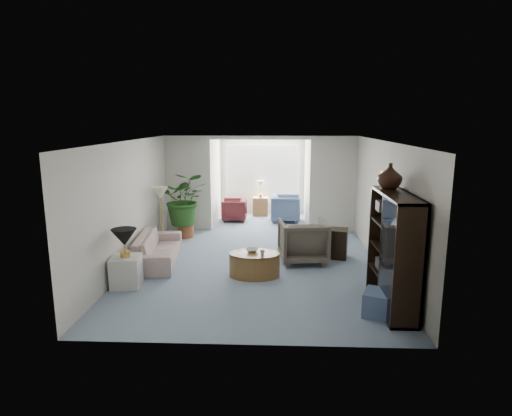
{
  "coord_description": "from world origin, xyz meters",
  "views": [
    {
      "loc": [
        0.38,
        -8.18,
        2.89
      ],
      "look_at": [
        0.0,
        0.6,
        1.1
      ],
      "focal_mm": 30.3,
      "sensor_mm": 36.0,
      "label": 1
    }
  ],
  "objects_px": {
    "coffee_bowl": "(252,250)",
    "sunroom_chair_maroon": "(234,210)",
    "table_lamp": "(124,237)",
    "sunroom_chair_blue": "(286,208)",
    "framed_picture": "(386,185)",
    "entertainment_cabinet": "(394,252)",
    "wingback_chair": "(303,241)",
    "side_table_dark": "(335,243)",
    "end_table": "(126,271)",
    "ottoman": "(380,304)",
    "sunroom_table": "(261,206)",
    "sofa": "(158,248)",
    "floor_lamp": "(160,193)",
    "coffee_table": "(254,265)",
    "cabinet_urn": "(390,176)",
    "coffee_cup": "(262,253)",
    "plant_pot": "(186,231)"
  },
  "relations": [
    {
      "from": "cabinet_urn",
      "to": "table_lamp",
      "type": "bearing_deg",
      "value": 177.99
    },
    {
      "from": "floor_lamp",
      "to": "coffee_table",
      "type": "relative_size",
      "value": 0.38
    },
    {
      "from": "end_table",
      "to": "cabinet_urn",
      "type": "distance_m",
      "value": 4.78
    },
    {
      "from": "end_table",
      "to": "cabinet_urn",
      "type": "xyz_separation_m",
      "value": [
        4.45,
        -0.16,
        1.74
      ]
    },
    {
      "from": "entertainment_cabinet",
      "to": "sunroom_table",
      "type": "relative_size",
      "value": 3.19
    },
    {
      "from": "framed_picture",
      "to": "side_table_dark",
      "type": "height_order",
      "value": "framed_picture"
    },
    {
      "from": "cabinet_urn",
      "to": "side_table_dark",
      "type": "bearing_deg",
      "value": 105.58
    },
    {
      "from": "wingback_chair",
      "to": "side_table_dark",
      "type": "bearing_deg",
      "value": -163.72
    },
    {
      "from": "floor_lamp",
      "to": "sunroom_chair_blue",
      "type": "relative_size",
      "value": 0.43
    },
    {
      "from": "table_lamp",
      "to": "entertainment_cabinet",
      "type": "relative_size",
      "value": 0.24
    },
    {
      "from": "coffee_cup",
      "to": "wingback_chair",
      "type": "xyz_separation_m",
      "value": [
        0.81,
        1.01,
        -0.06
      ]
    },
    {
      "from": "coffee_table",
      "to": "wingback_chair",
      "type": "xyz_separation_m",
      "value": [
        0.96,
        0.91,
        0.21
      ]
    },
    {
      "from": "ottoman",
      "to": "sunroom_table",
      "type": "bearing_deg",
      "value": 106.37
    },
    {
      "from": "sunroom_chair_blue",
      "to": "side_table_dark",
      "type": "bearing_deg",
      "value": -163.36
    },
    {
      "from": "wingback_chair",
      "to": "ottoman",
      "type": "height_order",
      "value": "wingback_chair"
    },
    {
      "from": "coffee_cup",
      "to": "entertainment_cabinet",
      "type": "relative_size",
      "value": 0.05
    },
    {
      "from": "wingback_chair",
      "to": "sunroom_chair_maroon",
      "type": "xyz_separation_m",
      "value": [
        -1.77,
        3.65,
        -0.12
      ]
    },
    {
      "from": "framed_picture",
      "to": "wingback_chair",
      "type": "height_order",
      "value": "framed_picture"
    },
    {
      "from": "sunroom_chair_blue",
      "to": "sofa",
      "type": "bearing_deg",
      "value": 144.92
    },
    {
      "from": "floor_lamp",
      "to": "coffee_table",
      "type": "distance_m",
      "value": 3.13
    },
    {
      "from": "coffee_cup",
      "to": "ottoman",
      "type": "xyz_separation_m",
      "value": [
        1.82,
        -1.49,
        -0.31
      ]
    },
    {
      "from": "coffee_bowl",
      "to": "end_table",
      "type": "bearing_deg",
      "value": -162.02
    },
    {
      "from": "coffee_bowl",
      "to": "sunroom_chair_maroon",
      "type": "relative_size",
      "value": 0.33
    },
    {
      "from": "end_table",
      "to": "sunroom_table",
      "type": "xyz_separation_m",
      "value": [
        2.18,
        5.92,
        0.01
      ]
    },
    {
      "from": "table_lamp",
      "to": "coffee_table",
      "type": "distance_m",
      "value": 2.41
    },
    {
      "from": "sofa",
      "to": "wingback_chair",
      "type": "xyz_separation_m",
      "value": [
        3.0,
        0.17,
        0.15
      ]
    },
    {
      "from": "cabinet_urn",
      "to": "sunroom_chair_maroon",
      "type": "height_order",
      "value": "cabinet_urn"
    },
    {
      "from": "sofa",
      "to": "entertainment_cabinet",
      "type": "xyz_separation_m",
      "value": [
        4.25,
        -2.01,
        0.61
      ]
    },
    {
      "from": "end_table",
      "to": "sunroom_table",
      "type": "bearing_deg",
      "value": 69.8
    },
    {
      "from": "sofa",
      "to": "cabinet_urn",
      "type": "bearing_deg",
      "value": -115.9
    },
    {
      "from": "coffee_bowl",
      "to": "sunroom_chair_maroon",
      "type": "distance_m",
      "value": 4.53
    },
    {
      "from": "sunroom_chair_blue",
      "to": "cabinet_urn",
      "type": "bearing_deg",
      "value": -163.58
    },
    {
      "from": "floor_lamp",
      "to": "side_table_dark",
      "type": "distance_m",
      "value": 4.09
    },
    {
      "from": "end_table",
      "to": "entertainment_cabinet",
      "type": "distance_m",
      "value": 4.54
    },
    {
      "from": "ottoman",
      "to": "sofa",
      "type": "bearing_deg",
      "value": 149.77
    },
    {
      "from": "ottoman",
      "to": "plant_pot",
      "type": "xyz_separation_m",
      "value": [
        -3.82,
        4.28,
        -0.03
      ]
    },
    {
      "from": "side_table_dark",
      "to": "plant_pot",
      "type": "bearing_deg",
      "value": 157.17
    },
    {
      "from": "framed_picture",
      "to": "table_lamp",
      "type": "xyz_separation_m",
      "value": [
        -4.68,
        -0.95,
        -0.8
      ]
    },
    {
      "from": "sofa",
      "to": "coffee_table",
      "type": "height_order",
      "value": "sofa"
    },
    {
      "from": "floor_lamp",
      "to": "sunroom_chair_blue",
      "type": "xyz_separation_m",
      "value": [
        2.94,
        2.63,
        -0.87
      ]
    },
    {
      "from": "side_table_dark",
      "to": "sunroom_chair_blue",
      "type": "bearing_deg",
      "value": 106.18
    },
    {
      "from": "table_lamp",
      "to": "sunroom_chair_blue",
      "type": "distance_m",
      "value": 5.96
    },
    {
      "from": "coffee_cup",
      "to": "ottoman",
      "type": "relative_size",
      "value": 0.21
    },
    {
      "from": "floor_lamp",
      "to": "sunroom_chair_maroon",
      "type": "xyz_separation_m",
      "value": [
        1.44,
        2.63,
        -0.93
      ]
    },
    {
      "from": "coffee_bowl",
      "to": "ottoman",
      "type": "xyz_separation_m",
      "value": [
        2.02,
        -1.69,
        -0.29
      ]
    },
    {
      "from": "sofa",
      "to": "end_table",
      "type": "relative_size",
      "value": 3.64
    },
    {
      "from": "sunroom_chair_blue",
      "to": "sunroom_table",
      "type": "distance_m",
      "value": 1.07
    },
    {
      "from": "framed_picture",
      "to": "entertainment_cabinet",
      "type": "height_order",
      "value": "framed_picture"
    },
    {
      "from": "end_table",
      "to": "entertainment_cabinet",
      "type": "bearing_deg",
      "value": -8.39
    },
    {
      "from": "coffee_bowl",
      "to": "side_table_dark",
      "type": "xyz_separation_m",
      "value": [
        1.71,
        1.11,
        -0.17
      ]
    }
  ]
}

